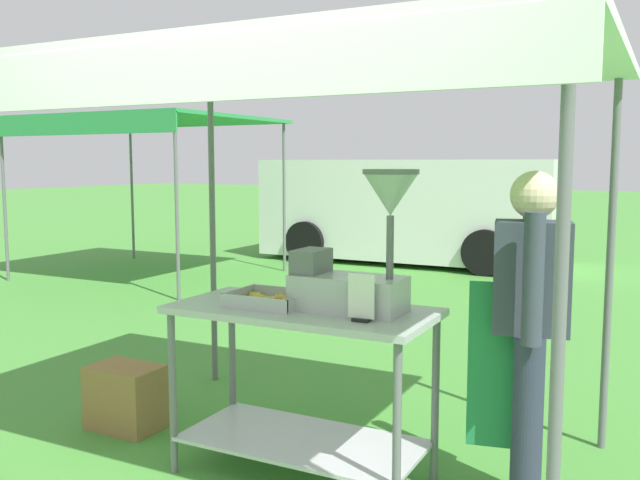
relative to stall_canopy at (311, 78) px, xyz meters
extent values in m
plane|color=#478E38|center=(0.13, 5.09, -2.07)|extent=(70.00, 70.00, 0.00)
cylinder|color=slate|center=(1.37, -0.91, -1.02)|extent=(0.04, 0.04, 2.10)
cylinder|color=slate|center=(-1.37, 1.02, -1.02)|extent=(0.04, 0.04, 2.10)
cylinder|color=slate|center=(1.37, 1.02, -1.02)|extent=(0.04, 0.04, 2.10)
cube|color=white|center=(0.00, 0.05, 0.06)|extent=(2.94, 2.13, 0.05)
cube|color=white|center=(0.00, -1.00, -0.08)|extent=(2.94, 0.02, 0.24)
cube|color=#B7B7BC|center=(0.00, -0.10, -1.18)|extent=(1.36, 0.65, 0.04)
cube|color=#B7B7BC|center=(0.00, -0.10, -1.88)|extent=(1.25, 0.60, 0.02)
cylinder|color=slate|center=(-0.63, -0.38, -1.64)|extent=(0.04, 0.04, 0.87)
cylinder|color=slate|center=(0.63, -0.38, -1.64)|extent=(0.04, 0.04, 0.87)
cylinder|color=slate|center=(-0.63, 0.18, -1.64)|extent=(0.04, 0.04, 0.87)
cylinder|color=slate|center=(0.63, 0.18, -1.64)|extent=(0.04, 0.04, 0.87)
cube|color=#B7B7BC|center=(-0.18, -0.13, -1.16)|extent=(0.40, 0.32, 0.01)
cube|color=#B7B7BC|center=(-0.18, -0.28, -1.12)|extent=(0.40, 0.01, 0.06)
cube|color=#B7B7BC|center=(-0.18, 0.02, -1.12)|extent=(0.40, 0.01, 0.06)
cube|color=#B7B7BC|center=(-0.37, -0.13, -1.12)|extent=(0.01, 0.32, 0.06)
cube|color=#B7B7BC|center=(0.02, -0.13, -1.12)|extent=(0.01, 0.32, 0.06)
torus|color=#EAB251|center=(-0.17, -0.02, -1.14)|extent=(0.09, 0.09, 0.03)
torus|color=#EAB251|center=(-0.04, -0.09, -1.14)|extent=(0.11, 0.11, 0.03)
torus|color=#EAB251|center=(-0.28, -0.18, -1.14)|extent=(0.10, 0.10, 0.03)
torus|color=#EAB251|center=(-0.19, -0.11, -1.14)|extent=(0.09, 0.09, 0.03)
torus|color=#EAB251|center=(-0.20, -0.21, -1.14)|extent=(0.07, 0.07, 0.03)
torus|color=#EAB251|center=(-0.27, -0.08, -1.14)|extent=(0.10, 0.10, 0.03)
torus|color=#EAB251|center=(-0.04, -0.03, -1.14)|extent=(0.10, 0.10, 0.03)
torus|color=#EAB251|center=(-0.07, -0.16, -1.14)|extent=(0.10, 0.10, 0.03)
torus|color=#EAB251|center=(-0.10, -0.06, -1.14)|extent=(0.07, 0.07, 0.03)
torus|color=#EAB251|center=(-0.33, -0.04, -1.14)|extent=(0.09, 0.09, 0.03)
cube|color=#B7B7BC|center=(0.25, -0.07, -1.08)|extent=(0.56, 0.28, 0.18)
cube|color=slate|center=(0.04, -0.07, -0.93)|extent=(0.14, 0.22, 0.12)
cylinder|color=slate|center=(0.47, -0.07, -0.83)|extent=(0.04, 0.04, 0.31)
cone|color=#B7B7BC|center=(0.47, -0.07, -0.58)|extent=(0.26, 0.26, 0.20)
cylinder|color=slate|center=(0.47, -0.07, -0.47)|extent=(0.27, 0.27, 0.02)
cube|color=black|center=(0.40, -0.25, -1.16)|extent=(0.08, 0.05, 0.02)
cube|color=white|center=(0.40, -0.25, -1.05)|extent=(0.13, 0.01, 0.21)
cylinder|color=#2D3347|center=(1.13, -0.01, -1.64)|extent=(0.14, 0.14, 0.86)
cylinder|color=#2D3347|center=(1.09, 0.19, -1.64)|extent=(0.14, 0.14, 0.86)
cube|color=#383D4C|center=(1.11, 0.09, -0.95)|extent=(0.38, 0.28, 0.52)
cube|color=#237F47|center=(0.99, 0.07, -1.38)|extent=(0.32, 0.08, 0.80)
cylinder|color=#383D4C|center=(1.15, -0.13, -0.93)|extent=(0.11, 0.11, 0.58)
cylinder|color=#383D4C|center=(1.06, 0.31, -0.93)|extent=(0.11, 0.11, 0.58)
sphere|color=beige|center=(1.11, 0.09, -0.57)|extent=(0.22, 0.22, 0.22)
cube|color=olive|center=(-1.29, -0.02, -1.87)|extent=(0.45, 0.31, 0.40)
cube|color=white|center=(-2.23, 7.76, -1.18)|extent=(4.81, 1.90, 1.60)
cube|color=#1E2833|center=(-0.35, 7.76, -0.78)|extent=(0.10, 1.62, 0.70)
cylinder|color=black|center=(-0.74, 8.69, -1.73)|extent=(0.68, 0.24, 0.68)
cylinder|color=black|center=(-0.74, 6.83, -1.73)|extent=(0.68, 0.24, 0.68)
cylinder|color=black|center=(-3.72, 8.69, -1.73)|extent=(0.68, 0.24, 0.68)
cylinder|color=black|center=(-3.72, 6.83, -1.73)|extent=(0.68, 0.24, 0.68)
cylinder|color=slate|center=(-6.57, 3.31, -0.96)|extent=(0.04, 0.04, 2.22)
cylinder|color=slate|center=(-3.56, 3.31, -0.96)|extent=(0.04, 0.04, 2.22)
cylinder|color=slate|center=(-6.57, 5.84, -0.96)|extent=(0.04, 0.04, 2.22)
cylinder|color=slate|center=(-3.56, 5.84, -0.96)|extent=(0.04, 0.04, 2.22)
cube|color=#2D934C|center=(-5.07, 4.57, 0.18)|extent=(3.21, 2.73, 0.05)
cube|color=#2D934C|center=(-5.07, 3.22, 0.04)|extent=(3.21, 0.02, 0.24)
camera|label=1|loc=(1.67, -3.14, -0.43)|focal=38.61mm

